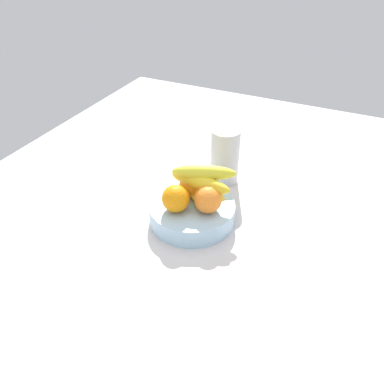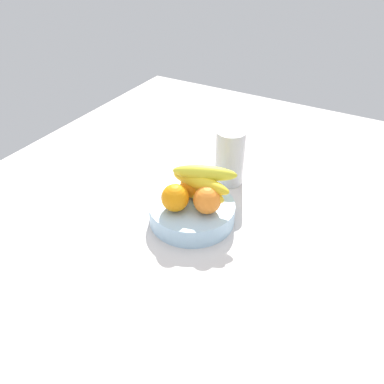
% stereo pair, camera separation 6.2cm
% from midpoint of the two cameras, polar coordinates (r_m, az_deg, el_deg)
% --- Properties ---
extents(ground_plane, '(1.80, 1.40, 0.03)m').
position_cam_midpoint_polar(ground_plane, '(1.14, -2.28, -3.47)').
color(ground_plane, silver).
extents(fruit_bowl, '(0.23, 0.23, 0.05)m').
position_cam_midpoint_polar(fruit_bowl, '(1.09, -1.64, -2.92)').
color(fruit_bowl, '#A6CDE7').
rests_on(fruit_bowl, ground_plane).
extents(orange_front_left, '(0.07, 0.07, 0.07)m').
position_cam_midpoint_polar(orange_front_left, '(1.03, -4.12, -0.95)').
color(orange_front_left, orange).
rests_on(orange_front_left, fruit_bowl).
extents(orange_front_right, '(0.07, 0.07, 0.07)m').
position_cam_midpoint_polar(orange_front_right, '(1.03, 0.56, -1.09)').
color(orange_front_right, orange).
rests_on(orange_front_right, fruit_bowl).
extents(orange_center, '(0.07, 0.07, 0.07)m').
position_cam_midpoint_polar(orange_center, '(1.08, -1.59, 1.01)').
color(orange_center, orange).
rests_on(orange_center, fruit_bowl).
extents(banana_bunch, '(0.14, 0.18, 0.11)m').
position_cam_midpoint_polar(banana_bunch, '(1.06, -0.45, 1.15)').
color(banana_bunch, yellow).
rests_on(banana_bunch, fruit_bowl).
extents(thermos_tumbler, '(0.09, 0.09, 0.18)m').
position_cam_midpoint_polar(thermos_tumbler, '(1.22, 3.27, 5.14)').
color(thermos_tumbler, '#BCBEC0').
rests_on(thermos_tumbler, ground_plane).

